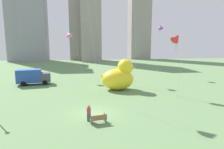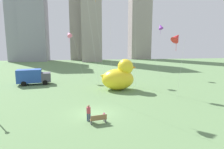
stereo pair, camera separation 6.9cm
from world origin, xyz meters
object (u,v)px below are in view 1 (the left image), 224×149
kite_red (177,38)px  kite_pink (69,34)px  person_child (104,116)px  giant_inflatable_duck (119,77)px  kite_purple (160,27)px  box_truck (33,77)px  person_adult (89,112)px  park_bench (99,119)px

kite_red → kite_pink: size_ratio=0.89×
person_child → kite_red: kite_red is taller
kite_red → kite_pink: kite_pink is taller
giant_inflatable_duck → kite_red: size_ratio=0.67×
kite_purple → box_truck: bearing=-165.6°
person_adult → giant_inflatable_duck: 13.65m
person_adult → kite_purple: size_ratio=0.14×
person_child → giant_inflatable_duck: bearing=73.6°
kite_purple → person_child: bearing=-121.3°
giant_inflatable_duck → person_adult: bearing=-112.7°
park_bench → box_truck: 22.23m
person_adult → box_truck: bearing=117.7°
kite_purple → kite_red: bearing=-106.0°
giant_inflatable_duck → kite_red: kite_red is taller
park_bench → person_adult: 1.29m
person_adult → box_truck: size_ratio=0.27×
person_child → kite_pink: 26.60m
giant_inflatable_duck → kite_pink: kite_pink is taller
kite_pink → person_child: bearing=-78.6°
person_child → kite_red: bearing=30.4°
kite_red → box_truck: bearing=148.6°
giant_inflatable_duck → kite_red: bearing=-47.8°
box_truck → kite_red: (21.32, -13.03, 6.87)m
person_child → kite_purple: bearing=58.7°
kite_red → giant_inflatable_duck: bearing=132.2°
box_truck → kite_purple: bearing=14.4°
giant_inflatable_duck → kite_pink: size_ratio=0.59×
park_bench → kite_purple: size_ratio=0.14×
park_bench → giant_inflatable_duck: size_ratio=0.27×
giant_inflatable_duck → park_bench: bearing=-108.1°
kite_pink → kite_purple: size_ratio=0.84×
giant_inflatable_duck → kite_pink: bearing=126.5°
kite_red → kite_purple: 20.98m
person_child → giant_inflatable_duck: giant_inflatable_duck is taller
park_bench → giant_inflatable_duck: 14.13m
kite_red → person_adult: bearing=-153.9°
person_adult → giant_inflatable_duck: giant_inflatable_duck is taller
giant_inflatable_duck → kite_pink: 16.37m
box_truck → kite_red: 25.91m
kite_red → kite_purple: bearing=74.0°
person_child → kite_purple: kite_purple is taller
person_adult → person_child: 1.58m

